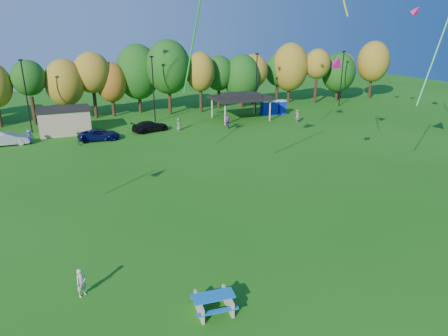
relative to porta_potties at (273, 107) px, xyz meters
name	(u,v)px	position (x,y,z in m)	size (l,w,h in m)	color
ground	(293,279)	(-20.08, -38.14, -1.10)	(160.00, 160.00, 0.00)	#19600F
tree_line	(124,77)	(-21.11, 7.38, 4.82)	(93.57, 10.55, 11.15)	black
lamp_posts	(153,87)	(-18.08, 1.86, 3.80)	(64.50, 0.25, 9.09)	black
utility_building	(65,121)	(-30.08, -0.14, 0.54)	(6.30, 4.30, 3.25)	tan
pavilion	(241,97)	(-6.08, -1.14, 2.13)	(8.20, 6.20, 3.77)	tan
porta_potties	(273,107)	(0.00, 0.00, 0.00)	(3.75, 1.69, 2.18)	#0E21B8
picnic_table	(214,302)	(-24.92, -38.89, -0.60)	(2.10, 1.79, 0.85)	tan
kite_flyer	(81,283)	(-30.56, -35.32, -0.35)	(0.55, 0.36, 1.50)	beige
car_b	(8,139)	(-36.29, -3.53, -0.37)	(1.55, 4.44, 1.46)	#ADADB2
car_c	(99,135)	(-26.49, -5.22, -0.44)	(2.17, 4.70, 1.31)	#0B1046
car_d	(150,126)	(-19.97, -3.42, -0.41)	(1.93, 4.75, 1.38)	black
far_person_1	(30,137)	(-34.08, -3.72, -0.28)	(1.06, 0.61, 1.64)	#5D4EAD
far_person_2	(78,139)	(-28.94, -6.73, -0.29)	(0.94, 0.39, 1.61)	#4C7648
far_person_3	(179,124)	(-16.37, -4.16, -0.30)	(0.78, 0.51, 1.59)	#63855B
far_person_4	(297,116)	(0.46, -6.08, -0.20)	(0.66, 0.43, 1.80)	#BF5A7A
far_person_5	(228,122)	(-10.13, -5.80, -0.26)	(1.55, 0.49, 1.67)	purple
kite_6	(416,10)	(10.20, -15.24, 13.54)	(1.54, 1.75, 1.43)	#EF1C5A
kite_7	(337,62)	(-12.23, -30.14, 9.36)	(1.00, 1.28, 1.19)	#D10B7C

